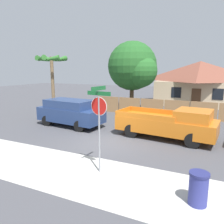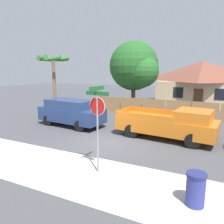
% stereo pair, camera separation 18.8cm
% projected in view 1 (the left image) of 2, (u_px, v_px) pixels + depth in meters
% --- Properties ---
extents(ground_plane, '(80.00, 80.00, 0.00)m').
position_uv_depth(ground_plane, '(104.00, 142.00, 11.87)').
color(ground_plane, '#47474C').
extents(sidewalk_strip, '(36.00, 3.20, 0.01)m').
position_uv_depth(sidewalk_strip, '(63.00, 169.00, 8.67)').
color(sidewalk_strip, beige).
rests_on(sidewalk_strip, ground).
extents(wooden_fence, '(14.48, 0.12, 1.53)m').
position_uv_depth(wooden_fence, '(176.00, 109.00, 17.83)').
color(wooden_fence, '#997047').
rests_on(wooden_fence, ground).
extents(house, '(9.52, 7.61, 4.82)m').
position_uv_depth(house, '(199.00, 82.00, 25.05)').
color(house, beige).
rests_on(house, ground).
extents(oak_tree, '(4.84, 4.61, 6.53)m').
position_uv_depth(oak_tree, '(134.00, 67.00, 20.48)').
color(oak_tree, brown).
rests_on(oak_tree, ground).
extents(palm_tree, '(2.51, 2.71, 5.07)m').
position_uv_depth(palm_tree, '(52.00, 64.00, 18.60)').
color(palm_tree, brown).
rests_on(palm_tree, ground).
extents(red_suv, '(4.88, 2.39, 1.84)m').
position_uv_depth(red_suv, '(70.00, 112.00, 15.19)').
color(red_suv, navy).
rests_on(red_suv, ground).
extents(orange_pickup, '(5.69, 2.60, 1.79)m').
position_uv_depth(orange_pickup, '(169.00, 123.00, 12.36)').
color(orange_pickup, orange).
rests_on(orange_pickup, ground).
extents(stop_sign, '(1.00, 0.90, 3.31)m').
position_uv_depth(stop_sign, '(99.00, 115.00, 8.03)').
color(stop_sign, gray).
rests_on(stop_sign, ground).
extents(trash_bin, '(0.58, 0.58, 1.00)m').
position_uv_depth(trash_bin, '(198.00, 188.00, 6.33)').
color(trash_bin, navy).
rests_on(trash_bin, ground).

